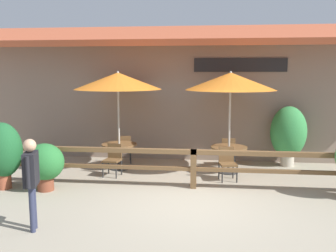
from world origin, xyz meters
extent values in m
plane|color=#9E937F|center=(0.00, 0.00, 0.00)|extent=(60.00, 60.00, 0.00)
cube|color=gray|center=(0.00, 4.20, 1.80)|extent=(14.00, 0.40, 3.60)
cube|color=#B25133|center=(0.00, 3.65, 3.88)|extent=(14.28, 1.48, 0.70)
cube|color=black|center=(1.26, 3.97, 3.00)|extent=(2.80, 0.04, 0.41)
cube|color=brown|center=(0.00, 1.05, 0.89)|extent=(10.40, 0.14, 0.11)
cube|color=brown|center=(0.00, 1.05, 0.47)|extent=(10.40, 0.10, 0.09)
cube|color=brown|center=(0.00, 1.05, 0.47)|extent=(0.14, 0.14, 0.95)
cylinder|color=#B7B2A8|center=(-2.22, 2.64, 1.19)|extent=(0.06, 0.06, 2.38)
cone|color=orange|center=(-2.22, 2.64, 2.54)|extent=(2.46, 2.46, 0.47)
sphere|color=#B2ADA3|center=(-2.22, 2.64, 2.78)|extent=(0.07, 0.07, 0.07)
cylinder|color=brown|center=(-2.22, 2.64, 0.71)|extent=(1.01, 1.01, 0.05)
cylinder|color=#333333|center=(-2.22, 2.64, 0.34)|extent=(0.07, 0.07, 0.69)
cylinder|color=#333333|center=(-2.22, 2.64, 0.01)|extent=(0.56, 0.56, 0.03)
cube|color=brown|center=(-2.22, 1.85, 0.43)|extent=(0.47, 0.47, 0.05)
cube|color=brown|center=(-2.20, 2.04, 0.66)|extent=(0.40, 0.09, 0.40)
cylinder|color=#2D2D2D|center=(-2.44, 1.69, 0.20)|extent=(0.04, 0.04, 0.41)
cylinder|color=#2D2D2D|center=(-2.06, 1.64, 0.20)|extent=(0.04, 0.04, 0.41)
cylinder|color=#2D2D2D|center=(-2.39, 2.07, 0.20)|extent=(0.04, 0.04, 0.41)
cylinder|color=#2D2D2D|center=(-2.01, 2.02, 0.20)|extent=(0.04, 0.04, 0.41)
cube|color=brown|center=(-2.26, 3.42, 0.43)|extent=(0.51, 0.51, 0.05)
cube|color=brown|center=(-2.21, 3.24, 0.66)|extent=(0.40, 0.13, 0.40)
cylinder|color=#2D2D2D|center=(-2.12, 3.65, 0.20)|extent=(0.04, 0.04, 0.41)
cylinder|color=#2D2D2D|center=(-2.49, 3.56, 0.20)|extent=(0.04, 0.04, 0.41)
cylinder|color=#2D2D2D|center=(-2.03, 3.29, 0.20)|extent=(0.04, 0.04, 0.41)
cylinder|color=#2D2D2D|center=(-2.40, 3.19, 0.20)|extent=(0.04, 0.04, 0.41)
cylinder|color=#B7B2A8|center=(0.91, 2.58, 1.19)|extent=(0.06, 0.06, 2.38)
cone|color=orange|center=(0.91, 2.58, 2.54)|extent=(2.46, 2.46, 0.47)
sphere|color=#B2ADA3|center=(0.91, 2.58, 2.78)|extent=(0.07, 0.07, 0.07)
cylinder|color=brown|center=(0.91, 2.58, 0.71)|extent=(1.01, 1.01, 0.05)
cylinder|color=#333333|center=(0.91, 2.58, 0.34)|extent=(0.07, 0.07, 0.69)
cylinder|color=#333333|center=(0.91, 2.58, 0.01)|extent=(0.56, 0.56, 0.03)
cube|color=brown|center=(0.85, 1.78, 0.43)|extent=(0.50, 0.50, 0.05)
cube|color=brown|center=(0.82, 1.97, 0.66)|extent=(0.40, 0.12, 0.40)
cylinder|color=#2D2D2D|center=(0.71, 1.56, 0.20)|extent=(0.04, 0.04, 0.41)
cylinder|color=#2D2D2D|center=(1.08, 1.63, 0.20)|extent=(0.04, 0.04, 0.41)
cylinder|color=#2D2D2D|center=(0.63, 1.93, 0.20)|extent=(0.04, 0.04, 0.41)
cylinder|color=#2D2D2D|center=(1.00, 2.00, 0.20)|extent=(0.04, 0.04, 0.41)
cube|color=brown|center=(0.90, 3.39, 0.43)|extent=(0.48, 0.48, 0.05)
cube|color=brown|center=(0.92, 3.20, 0.66)|extent=(0.40, 0.09, 0.40)
cylinder|color=#2D2D2D|center=(1.06, 3.60, 0.20)|extent=(0.04, 0.04, 0.41)
cylinder|color=#2D2D2D|center=(0.68, 3.54, 0.20)|extent=(0.04, 0.04, 0.41)
cylinder|color=#2D2D2D|center=(1.11, 3.23, 0.20)|extent=(0.04, 0.04, 0.41)
cylinder|color=#2D2D2D|center=(0.74, 3.17, 0.20)|extent=(0.04, 0.04, 0.41)
cylinder|color=#9E4C33|center=(-4.54, 0.50, 0.19)|extent=(0.34, 0.34, 0.38)
cylinder|color=#9E4C33|center=(-4.54, 0.50, 0.36)|extent=(0.37, 0.37, 0.04)
ellipsoid|color=#1E5B2D|center=(-4.54, 0.50, 0.95)|extent=(0.95, 0.86, 1.33)
cylinder|color=brown|center=(-3.48, 0.48, 0.16)|extent=(0.38, 0.38, 0.32)
cylinder|color=brown|center=(-3.48, 0.48, 0.30)|extent=(0.41, 0.41, 0.04)
ellipsoid|color=#287033|center=(-3.48, 0.48, 0.69)|extent=(0.92, 0.83, 0.88)
cylinder|color=#B7AD99|center=(2.69, 3.55, 0.19)|extent=(0.39, 0.39, 0.38)
cylinder|color=#B7AD99|center=(2.69, 3.55, 0.36)|extent=(0.42, 0.42, 0.04)
ellipsoid|color=#338442|center=(2.69, 3.55, 1.03)|extent=(1.06, 0.95, 1.53)
cylinder|color=#2D334C|center=(-2.73, -1.63, 0.41)|extent=(0.09, 0.09, 0.83)
cylinder|color=#2D334C|center=(-2.68, -1.79, 0.41)|extent=(0.09, 0.09, 0.83)
cube|color=black|center=(-2.71, -1.71, 1.12)|extent=(0.31, 0.49, 0.59)
cylinder|color=black|center=(-2.77, -1.46, 1.12)|extent=(0.07, 0.07, 0.56)
cylinder|color=black|center=(-2.64, -1.95, 1.12)|extent=(0.07, 0.07, 0.56)
sphere|color=tan|center=(-2.71, -1.71, 1.54)|extent=(0.22, 0.22, 0.22)
camera|label=1|loc=(0.39, -7.72, 2.79)|focal=40.00mm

